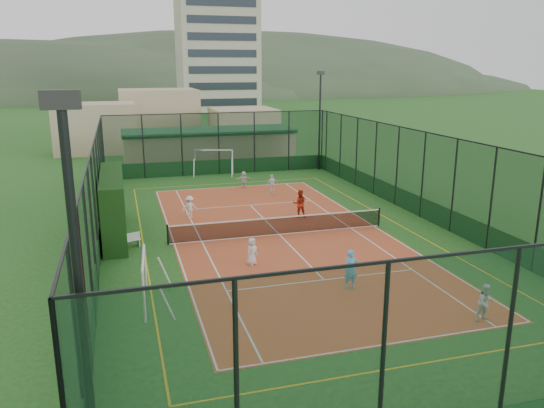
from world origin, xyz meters
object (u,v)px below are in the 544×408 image
(clubhouse, at_px, (209,147))
(white_bench, at_px, (126,240))
(child_near_left, at_px, (252,251))
(child_far_back, at_px, (244,179))
(child_near_mid, at_px, (351,270))
(coach, at_px, (300,203))
(child_far_right, at_px, (272,184))
(apartment_tower, at_px, (217,33))
(floodlight_ne, at_px, (320,121))
(futsal_goal_far, at_px, (214,163))
(child_near_right, at_px, (486,303))
(child_far_left, at_px, (190,207))
(floodlight_sw, at_px, (84,333))
(futsal_goal_near, at_px, (145,282))

(clubhouse, height_order, white_bench, clubhouse)
(child_near_left, relative_size, child_far_back, 1.01)
(child_near_mid, bearing_deg, clubhouse, 90.06)
(clubhouse, distance_m, coach, 19.22)
(clubhouse, relative_size, child_far_right, 11.03)
(apartment_tower, xyz_separation_m, child_near_left, (-14.44, -85.85, -14.37))
(child_far_back, height_order, coach, coach)
(floodlight_ne, height_order, clubhouse, floodlight_ne)
(futsal_goal_far, height_order, child_near_left, futsal_goal_far)
(child_near_right, height_order, child_far_left, child_near_right)
(floodlight_sw, bearing_deg, child_near_left, 64.20)
(white_bench, relative_size, child_far_right, 1.03)
(floodlight_ne, relative_size, child_far_left, 6.16)
(child_near_mid, relative_size, child_far_left, 1.19)
(child_far_left, bearing_deg, futsal_goal_far, -113.27)
(clubhouse, xyz_separation_m, coach, (2.13, -19.09, -0.75))
(child_near_right, bearing_deg, futsal_goal_near, 157.57)
(floodlight_sw, relative_size, child_far_right, 5.99)
(apartment_tower, xyz_separation_m, futsal_goal_near, (-19.24, -88.79, -14.06))
(child_far_left, xyz_separation_m, child_far_back, (4.86, 6.98, -0.06))
(child_far_left, xyz_separation_m, child_far_right, (6.32, 4.54, 0.02))
(child_near_mid, height_order, coach, coach)
(white_bench, height_order, coach, coach)
(floodlight_sw, bearing_deg, futsal_goal_near, 82.10)
(child_far_right, xyz_separation_m, coach, (-0.08, -6.05, 0.13))
(floodlight_sw, distance_m, apartment_tower, 101.31)
(clubhouse, distance_m, white_bench, 23.35)
(floodlight_ne, distance_m, clubhouse, 10.47)
(futsal_goal_near, xyz_separation_m, futsal_goal_far, (6.75, 23.57, 0.08))
(floodlight_ne, xyz_separation_m, child_near_right, (-4.59, -27.96, -3.43))
(child_far_left, height_order, child_far_right, child_far_right)
(floodlight_sw, bearing_deg, child_near_right, 22.54)
(futsal_goal_far, bearing_deg, child_far_back, -61.65)
(child_near_mid, bearing_deg, child_far_back, 88.54)
(child_far_left, distance_m, coach, 6.43)
(coach, bearing_deg, floodlight_sw, 73.73)
(floodlight_ne, distance_m, white_bench, 23.62)
(child_far_left, bearing_deg, child_far_right, -151.29)
(floodlight_sw, xyz_separation_m, clubhouse, (8.60, 38.60, -2.55))
(floodlight_ne, relative_size, child_near_mid, 5.17)
(child_far_left, bearing_deg, coach, 159.39)
(floodlight_ne, xyz_separation_m, white_bench, (-16.40, -16.58, -3.73))
(clubhouse, height_order, child_near_left, clubhouse)
(floodlight_ne, bearing_deg, coach, -115.29)
(floodlight_ne, relative_size, white_bench, 5.83)
(floodlight_ne, relative_size, child_near_left, 6.63)
(apartment_tower, xyz_separation_m, child_far_back, (-11.25, -70.59, -14.38))
(child_near_mid, relative_size, coach, 0.98)
(floodlight_sw, bearing_deg, child_far_back, 71.54)
(child_far_left, bearing_deg, floodlight_sw, 71.00)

